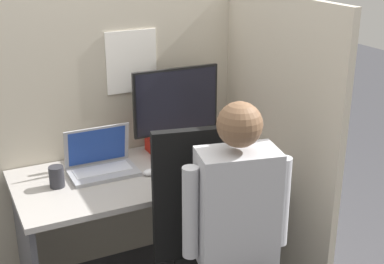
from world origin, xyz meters
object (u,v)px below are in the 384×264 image
object	(u,v)px
person	(245,228)
office_chair	(218,251)
monitor	(176,104)
carrot_toy	(190,177)
laptop	(101,164)
paper_box	(177,146)
pen_cup	(57,177)
stapler	(239,144)

from	to	relation	value
person	office_chair	bearing A→B (deg)	102.06
monitor	person	world-z (taller)	person
monitor	carrot_toy	bearing A→B (deg)	-104.58
monitor	office_chair	size ratio (longest dim) A/B	0.47
monitor	laptop	distance (m)	0.55
monitor	paper_box	bearing A→B (deg)	-90.00
paper_box	laptop	xyz separation A→B (m)	(-0.48, -0.08, 0.01)
laptop	office_chair	world-z (taller)	office_chair
person	pen_cup	size ratio (longest dim) A/B	11.68
paper_box	pen_cup	distance (m)	0.75
stapler	pen_cup	xyz separation A→B (m)	(-1.09, -0.04, 0.03)
person	stapler	bearing A→B (deg)	60.74
pen_cup	monitor	bearing A→B (deg)	11.68
monitor	office_chair	world-z (taller)	monitor
paper_box	stapler	bearing A→B (deg)	-17.48
laptop	stapler	xyz separation A→B (m)	(0.84, -0.03, -0.02)
paper_box	carrot_toy	world-z (taller)	paper_box
paper_box	pen_cup	size ratio (longest dim) A/B	2.82
office_chair	pen_cup	xyz separation A→B (m)	(-0.58, 0.65, 0.22)
paper_box	laptop	size ratio (longest dim) A/B	0.87
laptop	office_chair	distance (m)	0.82
carrot_toy	pen_cup	size ratio (longest dim) A/B	1.32
pen_cup	laptop	bearing A→B (deg)	15.30
monitor	person	xyz separation A→B (m)	(-0.12, -0.97, -0.26)
office_chair	carrot_toy	bearing A→B (deg)	82.46
carrot_toy	person	bearing A→B (deg)	-91.95
paper_box	laptop	distance (m)	0.49
monitor	stapler	bearing A→B (deg)	-17.90
monitor	stapler	size ratio (longest dim) A/B	3.24
laptop	office_chair	bearing A→B (deg)	-65.54
laptop	person	world-z (taller)	person
laptop	paper_box	bearing A→B (deg)	9.40
paper_box	person	distance (m)	0.97
laptop	carrot_toy	xyz separation A→B (m)	(0.38, -0.30, -0.03)
stapler	carrot_toy	world-z (taller)	stapler
laptop	person	size ratio (longest dim) A/B	0.28
carrot_toy	pen_cup	distance (m)	0.68
office_chair	person	size ratio (longest dim) A/B	0.85
office_chair	person	distance (m)	0.26
pen_cup	person	bearing A→B (deg)	-52.85
monitor	carrot_toy	world-z (taller)	monitor
monitor	office_chair	distance (m)	0.94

